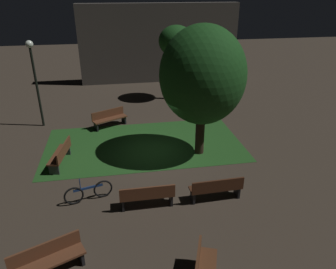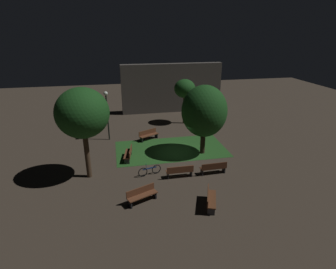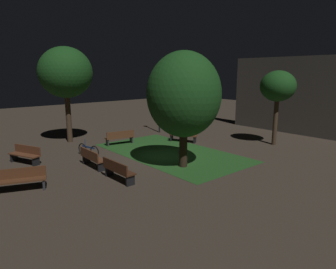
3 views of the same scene
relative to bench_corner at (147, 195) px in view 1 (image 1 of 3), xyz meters
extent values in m
plane|color=#3D3328|center=(1.17, 3.71, -0.48)|extent=(60.00, 60.00, 0.00)
cube|color=#23511E|center=(0.38, 4.61, -0.48)|extent=(8.93, 4.87, 0.01)
cube|color=brown|center=(0.00, 0.08, -0.03)|extent=(1.80, 0.49, 0.06)
cube|color=brown|center=(0.00, -0.13, 0.20)|extent=(1.80, 0.07, 0.40)
cube|color=black|center=(-0.80, 0.07, -0.27)|extent=(0.08, 0.38, 0.42)
cube|color=black|center=(0.80, 0.08, -0.27)|extent=(0.08, 0.38, 0.42)
cube|color=#422314|center=(2.35, 0.08, -0.03)|extent=(1.81, 0.54, 0.06)
cube|color=#422314|center=(2.36, -0.13, 0.20)|extent=(1.80, 0.12, 0.40)
cube|color=black|center=(1.55, 0.05, -0.27)|extent=(0.09, 0.39, 0.42)
cube|color=black|center=(3.15, 0.10, -0.27)|extent=(0.09, 0.39, 0.42)
cube|color=brown|center=(-3.20, 3.43, -0.03)|extent=(0.77, 1.85, 0.06)
cube|color=brown|center=(-2.99, 3.39, 0.20)|extent=(0.36, 1.78, 0.40)
cube|color=#2D2D33|center=(-3.33, 2.64, -0.27)|extent=(0.39, 0.14, 0.42)
cube|color=#2D2D33|center=(-3.06, 4.22, -0.27)|extent=(0.39, 0.14, 0.42)
cube|color=#512D19|center=(0.79, -3.34, 0.20)|extent=(0.68, 1.71, 0.40)
cube|color=#2D2D33|center=(1.27, -2.66, -0.27)|extent=(0.39, 0.21, 0.42)
cube|color=brown|center=(-1.12, 6.95, -0.03)|extent=(1.82, 1.25, 0.06)
cube|color=brown|center=(-1.22, 7.13, 0.20)|extent=(1.63, 0.87, 0.40)
cube|color=black|center=(-0.41, 7.31, -0.27)|extent=(0.25, 0.38, 0.42)
cube|color=black|center=(-1.84, 6.58, -0.27)|extent=(0.25, 0.38, 0.42)
cube|color=brown|center=(-2.74, -2.30, -0.03)|extent=(1.84, 1.16, 0.06)
cube|color=brown|center=(-2.82, -2.10, 0.20)|extent=(1.68, 0.77, 0.40)
cube|color=black|center=(-2.01, -1.98, -0.27)|extent=(0.23, 0.38, 0.42)
cylinder|color=#2D2116|center=(2.68, 3.42, 0.77)|extent=(0.39, 0.39, 2.50)
ellipsoid|color=#194719|center=(2.68, 3.42, 2.97)|extent=(3.46, 3.46, 3.96)
cylinder|color=#423021|center=(3.09, 10.81, 1.05)|extent=(0.27, 0.27, 3.06)
ellipsoid|color=#194719|center=(3.09, 10.81, 3.16)|extent=(2.12, 2.12, 1.87)
cylinder|color=black|center=(-4.58, 7.73, 1.53)|extent=(0.12, 0.12, 4.02)
sphere|color=white|center=(-4.58, 7.73, 3.69)|extent=(0.36, 0.36, 0.36)
torus|color=black|center=(-1.44, 0.84, -0.15)|extent=(0.65, 0.22, 0.66)
torus|color=black|center=(-2.39, 0.59, -0.15)|extent=(0.65, 0.22, 0.66)
cube|color=navy|center=(-1.91, 0.72, 0.03)|extent=(0.97, 0.28, 0.08)
cylinder|color=navy|center=(-2.15, 0.66, 0.25)|extent=(0.03, 0.03, 0.40)
cube|color=#4C4742|center=(2.75, 15.29, 2.31)|extent=(11.61, 0.80, 5.57)
camera|label=1|loc=(-0.82, -8.58, 6.22)|focal=34.19mm
camera|label=2|loc=(-3.94, -15.59, 8.87)|focal=29.41mm
camera|label=3|loc=(12.78, -6.03, 3.99)|focal=31.97mm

